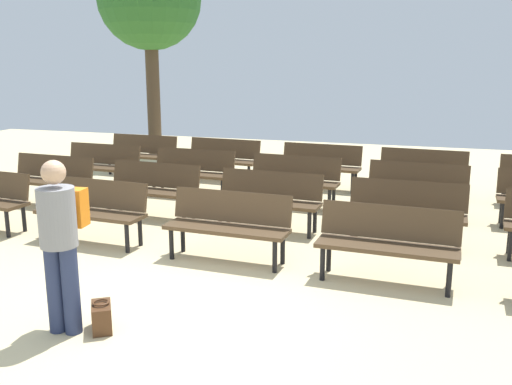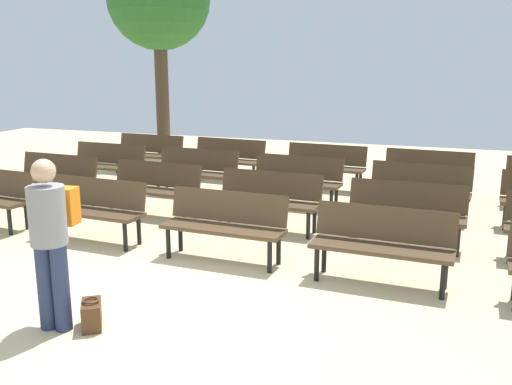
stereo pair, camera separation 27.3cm
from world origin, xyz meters
The scene contains 18 objects.
ground_plane centered at (0.00, 0.00, 0.00)m, with size 25.05×25.05×0.00m, color beige.
bench_r0_c1 centered at (-1.97, 1.72, 0.50)m, with size 1.63×0.58×0.87m.
bench_r0_c2 centered at (0.10, 1.59, 0.50)m, with size 1.62×0.55×0.87m.
bench_r0_c3 centered at (2.09, 1.45, 0.50)m, with size 1.62×0.56×0.87m.
bench_r1_c0 centered at (-3.86, 3.31, 0.50)m, with size 1.62×0.57×0.87m.
bench_r1_c1 centered at (-1.81, 3.19, 0.50)m, with size 1.63×0.59×0.87m.
bench_r1_c2 centered at (0.21, 3.04, 0.50)m, with size 1.62×0.55×0.87m.
bench_r1_c3 centered at (2.23, 2.94, 0.50)m, with size 1.61×0.53×0.87m.
bench_r2_c0 centered at (-3.76, 4.77, 0.50)m, with size 1.62×0.55×0.87m.
bench_r2_c1 centered at (-1.76, 4.71, 0.50)m, with size 1.62×0.54×0.87m.
bench_r2_c2 centered at (0.23, 4.56, 0.50)m, with size 1.63×0.58×0.87m.
bench_r2_c3 centered at (2.31, 4.47, 0.50)m, with size 1.64×0.62×0.87m.
bench_r3_c0 centered at (-3.67, 6.27, 0.50)m, with size 1.62×0.54×0.87m.
bench_r3_c1 centered at (-1.72, 6.21, 0.50)m, with size 1.63×0.60×0.87m.
bench_r3_c2 centered at (0.40, 6.07, 0.50)m, with size 1.63×0.58×0.87m.
bench_r3_c3 centered at (2.36, 5.97, 0.50)m, with size 1.63×0.58×0.87m.
visitor_with_backpack centered at (-0.69, -0.72, 0.94)m, with size 0.37×0.55×1.65m.
handbag centered at (-0.38, -0.62, 0.13)m, with size 0.32×0.37×0.29m.
Camera 2 is at (2.78, -4.88, 2.52)m, focal length 40.02 mm.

